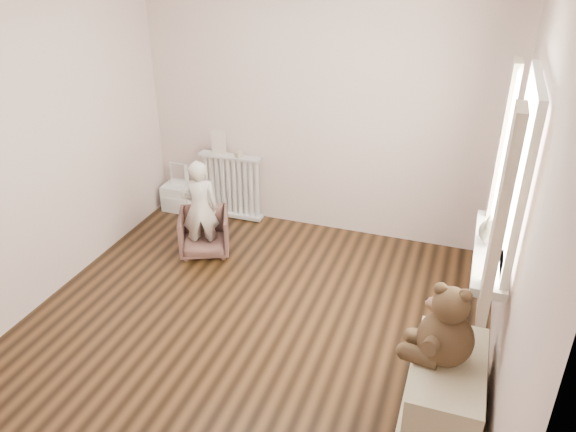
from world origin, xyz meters
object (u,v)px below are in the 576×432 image
(armchair, at_px, (204,233))
(toy_vanity, at_px, (178,187))
(toy_bench, at_px, (446,386))
(teddy_bear, at_px, (447,326))
(plush_cat, at_px, (492,231))
(radiator, at_px, (231,184))
(child, at_px, (200,209))

(armchair, bearing_deg, toy_vanity, 108.51)
(toy_bench, distance_m, teddy_bear, 0.47)
(toy_vanity, bearing_deg, plush_cat, -22.12)
(radiator, distance_m, toy_bench, 3.19)
(armchair, xyz_separation_m, plush_cat, (2.52, -0.57, 0.79))
(toy_bench, bearing_deg, child, 152.69)
(toy_vanity, distance_m, plush_cat, 3.54)
(radiator, height_order, child, child)
(toy_vanity, xyz_separation_m, teddy_bear, (3.02, -2.02, 0.40))
(armchair, relative_size, plush_cat, 1.60)
(toy_vanity, bearing_deg, teddy_bear, -33.77)
(toy_bench, bearing_deg, toy_vanity, 146.68)
(radiator, xyz_separation_m, plush_cat, (2.58, -1.33, 0.61))
(child, bearing_deg, radiator, -110.70)
(toy_vanity, distance_m, child, 1.07)
(child, distance_m, plush_cat, 2.62)
(armchair, bearing_deg, child, -114.43)
(teddy_bear, bearing_deg, toy_vanity, 154.34)
(armchair, relative_size, child, 0.49)
(radiator, bearing_deg, child, -86.27)
(radiator, bearing_deg, toy_bench, -40.05)
(teddy_bear, bearing_deg, plush_cat, 82.93)
(armchair, height_order, teddy_bear, teddy_bear)
(armchair, xyz_separation_m, teddy_bear, (2.33, -1.28, 0.46))
(toy_bench, bearing_deg, armchair, 151.75)
(toy_bench, relative_size, plush_cat, 2.89)
(armchair, height_order, plush_cat, plush_cat)
(radiator, bearing_deg, armchair, -86.03)
(armchair, height_order, child, child)
(armchair, distance_m, child, 0.29)
(radiator, distance_m, plush_cat, 2.97)
(toy_vanity, height_order, toy_bench, toy_vanity)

